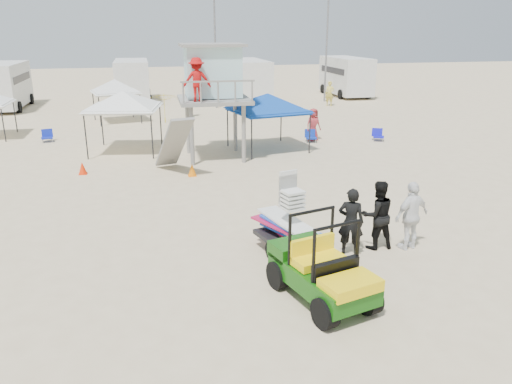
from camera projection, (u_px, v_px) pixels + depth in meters
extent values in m
plane|color=beige|center=(264.00, 288.00, 11.31)|extent=(140.00, 140.00, 0.00)
cube|color=#114C0B|center=(322.00, 277.00, 10.66)|extent=(1.85, 2.73, 0.44)
cube|color=yellow|center=(322.00, 265.00, 10.58)|extent=(1.28, 0.97, 0.24)
cylinder|color=black|center=(311.00, 311.00, 9.79)|extent=(0.44, 0.69, 0.64)
cube|color=black|center=(291.00, 239.00, 12.82)|extent=(1.69, 2.09, 0.12)
cylinder|color=black|center=(271.00, 248.00, 12.78)|extent=(0.31, 0.51, 0.48)
imported|color=black|center=(351.00, 222.00, 12.72)|extent=(0.79, 0.70, 1.81)
imported|color=black|center=(377.00, 215.00, 13.12)|extent=(0.91, 0.72, 1.87)
imported|color=white|center=(411.00, 216.00, 13.07)|extent=(1.17, 0.74, 1.86)
cylinder|color=gray|center=(192.00, 136.00, 21.08)|extent=(0.18, 0.18, 2.54)
cube|color=gray|center=(214.00, 100.00, 21.93)|extent=(3.11, 3.11, 0.16)
cube|color=#AEDBE1|center=(212.00, 71.00, 21.84)|extent=(2.38, 2.08, 2.13)
imported|color=#B20F0F|center=(197.00, 80.00, 20.51)|extent=(1.15, 0.66, 1.78)
cylinder|color=black|center=(243.00, 137.00, 22.27)|extent=(0.06, 0.06, 1.96)
pyramid|color=#0E3FA1|center=(268.00, 93.00, 23.41)|extent=(3.67, 3.67, 0.80)
cube|color=#0E3FA1|center=(268.00, 110.00, 23.66)|extent=(3.67, 3.67, 0.18)
cylinder|color=black|center=(91.00, 137.00, 21.89)|extent=(0.06, 0.06, 2.13)
pyramid|color=white|center=(122.00, 91.00, 22.99)|extent=(3.57, 3.57, 0.80)
cube|color=white|center=(124.00, 108.00, 23.24)|extent=(3.57, 3.57, 0.18)
cylinder|color=black|center=(95.00, 110.00, 29.81)|extent=(0.06, 0.06, 1.89)
pyramid|color=silver|center=(114.00, 79.00, 30.67)|extent=(3.10, 3.10, 0.80)
cube|color=silver|center=(116.00, 92.00, 30.92)|extent=(3.10, 3.10, 0.18)
imported|color=yellow|center=(165.00, 108.00, 30.83)|extent=(2.66, 2.68, 1.82)
cone|color=orange|center=(192.00, 170.00, 19.84)|extent=(0.34, 0.34, 0.50)
cone|color=#F42D07|center=(82.00, 168.00, 20.08)|extent=(0.34, 0.34, 0.50)
cube|color=#0F1FA4|center=(47.00, 138.00, 25.78)|extent=(0.64, 0.61, 0.06)
cube|color=#0F1FA4|center=(47.00, 133.00, 25.94)|extent=(0.57, 0.29, 0.44)
cylinder|color=#B2B2B7|center=(42.00, 141.00, 25.59)|extent=(0.03, 0.03, 0.20)
cube|color=#0E2C9B|center=(311.00, 138.00, 25.74)|extent=(0.65, 0.62, 0.06)
cube|color=#0E2C9B|center=(310.00, 133.00, 25.90)|extent=(0.57, 0.31, 0.44)
cylinder|color=#B2B2B7|center=(308.00, 141.00, 25.55)|extent=(0.03, 0.03, 0.20)
cube|color=#1112B8|center=(379.00, 137.00, 26.01)|extent=(0.71, 0.70, 0.06)
cube|color=#1112B8|center=(377.00, 132.00, 26.17)|extent=(0.56, 0.41, 0.44)
cylinder|color=#B2B2B7|center=(376.00, 140.00, 25.82)|extent=(0.03, 0.03, 0.20)
cube|color=silver|center=(4.00, 84.00, 36.00)|extent=(2.50, 6.80, 3.00)
cube|color=black|center=(3.00, 78.00, 35.86)|extent=(2.54, 5.44, 0.50)
cube|color=silver|center=(132.00, 80.00, 39.29)|extent=(2.50, 6.50, 3.00)
cube|color=black|center=(132.00, 74.00, 39.15)|extent=(2.54, 5.20, 0.50)
cylinder|color=black|center=(116.00, 101.00, 37.53)|extent=(0.25, 0.80, 0.80)
cube|color=silver|center=(248.00, 79.00, 39.81)|extent=(2.50, 7.00, 3.00)
cube|color=black|center=(248.00, 73.00, 39.67)|extent=(2.54, 5.60, 0.50)
cylinder|color=black|center=(238.00, 100.00, 37.90)|extent=(0.25, 0.80, 0.80)
cube|color=silver|center=(346.00, 75.00, 43.11)|extent=(2.50, 6.60, 3.00)
cube|color=black|center=(346.00, 70.00, 42.97)|extent=(2.54, 5.28, 0.50)
cylinder|color=black|center=(341.00, 94.00, 41.31)|extent=(0.25, 0.80, 0.80)
cylinder|color=slate|center=(215.00, 52.00, 35.70)|extent=(0.14, 0.14, 8.00)
cylinder|color=slate|center=(326.00, 50.00, 39.00)|extent=(0.14, 0.14, 8.00)
imported|color=#A32E33|center=(313.00, 124.00, 26.01)|extent=(0.92, 0.71, 1.67)
imported|color=#D5C350|center=(330.00, 94.00, 37.63)|extent=(0.81, 0.76, 1.85)
imported|color=#528A5E|center=(190.00, 103.00, 33.01)|extent=(0.91, 1.03, 1.79)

